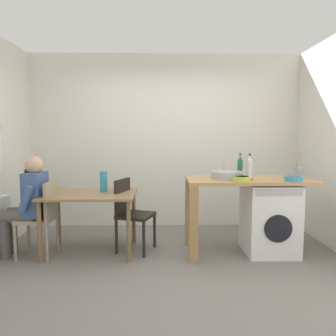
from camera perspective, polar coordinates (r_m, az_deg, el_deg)
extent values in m
plane|color=slate|center=(3.61, -0.21, -17.64)|extent=(5.46, 5.46, 0.00)
cube|color=silver|center=(5.07, -0.53, 4.80)|extent=(4.60, 0.10, 2.70)
cube|color=olive|center=(3.99, -13.81, -4.64)|extent=(1.10, 0.76, 0.03)
cylinder|color=brown|center=(3.91, -22.05, -10.68)|extent=(0.05, 0.05, 0.71)
cylinder|color=brown|center=(3.68, -7.07, -11.33)|extent=(0.05, 0.05, 0.71)
cylinder|color=brown|center=(4.51, -19.04, -8.40)|extent=(0.05, 0.05, 0.71)
cylinder|color=brown|center=(4.32, -6.15, -8.76)|extent=(0.05, 0.05, 0.71)
cube|color=gray|center=(4.14, -22.53, -8.45)|extent=(0.41, 0.41, 0.04)
cube|color=gray|center=(4.03, -20.27, -5.48)|extent=(0.04, 0.38, 0.45)
cylinder|color=gray|center=(4.11, -25.75, -11.92)|extent=(0.04, 0.04, 0.45)
cylinder|color=gray|center=(4.43, -23.70, -10.60)|extent=(0.04, 0.04, 0.45)
cylinder|color=gray|center=(3.97, -20.96, -12.35)|extent=(0.04, 0.04, 0.45)
cylinder|color=gray|center=(4.30, -19.22, -10.92)|extent=(0.04, 0.04, 0.45)
cube|color=black|center=(4.02, -5.80, -8.46)|extent=(0.51, 0.51, 0.04)
cube|color=black|center=(4.04, -8.17, -5.13)|extent=(0.16, 0.37, 0.45)
cylinder|color=black|center=(4.17, -2.44, -11.10)|extent=(0.04, 0.04, 0.45)
cylinder|color=black|center=(3.85, -4.37, -12.55)|extent=(0.04, 0.04, 0.45)
cylinder|color=black|center=(4.31, -7.01, -10.60)|extent=(0.04, 0.04, 0.45)
cylinder|color=black|center=(4.00, -9.25, -11.92)|extent=(0.04, 0.04, 0.45)
cylinder|color=#595651|center=(4.26, -27.19, -11.38)|extent=(0.11, 0.11, 0.45)
cylinder|color=#595651|center=(4.41, -26.11, -10.75)|extent=(0.11, 0.11, 0.45)
cylinder|color=#595651|center=(4.12, -25.37, -7.91)|extent=(0.40, 0.15, 0.14)
cylinder|color=#595651|center=(4.28, -24.33, -7.38)|extent=(0.40, 0.15, 0.14)
cube|color=#3F598C|center=(4.08, -22.69, -4.35)|extent=(0.21, 0.34, 0.52)
cylinder|color=#3F598C|center=(3.90, -24.14, -5.07)|extent=(0.19, 0.09, 0.31)
cylinder|color=#3F598C|center=(4.28, -21.85, -4.05)|extent=(0.19, 0.09, 0.31)
sphere|color=tan|center=(4.03, -22.88, 0.48)|extent=(0.21, 0.21, 0.21)
sphere|color=black|center=(4.07, -23.61, -0.69)|extent=(0.12, 0.12, 0.12)
cube|color=tan|center=(3.98, 14.33, -2.15)|extent=(1.50, 0.68, 0.04)
cube|color=#A07749|center=(3.66, 4.60, -10.02)|extent=(0.10, 0.10, 0.88)
cube|color=#A07749|center=(4.22, 3.81, -7.89)|extent=(0.10, 0.10, 0.88)
cube|color=white|center=(4.14, 17.71, -8.56)|extent=(0.60, 0.60, 0.86)
cylinder|color=black|center=(3.87, 19.16, -10.25)|extent=(0.32, 0.02, 0.32)
cube|color=#B2B2B7|center=(3.79, 19.33, -4.20)|extent=(0.54, 0.01, 0.08)
cylinder|color=#9EA0A5|center=(3.91, 10.64, -1.25)|extent=(0.38, 0.38, 0.09)
cylinder|color=#B2B2B7|center=(4.07, 10.15, 0.39)|extent=(0.02, 0.02, 0.28)
cylinder|color=#19592D|center=(4.06, 12.80, -0.14)|extent=(0.07, 0.07, 0.21)
cone|color=#19592D|center=(4.04, 12.84, 1.79)|extent=(0.06, 0.06, 0.06)
cylinder|color=#262626|center=(4.04, 12.85, 2.38)|extent=(0.03, 0.03, 0.02)
cylinder|color=silver|center=(4.09, 14.40, -0.15)|extent=(0.06, 0.06, 0.21)
cone|color=silver|center=(4.08, 14.45, 1.76)|extent=(0.06, 0.06, 0.06)
cylinder|color=#262626|center=(4.07, 14.46, 2.34)|extent=(0.03, 0.03, 0.02)
cylinder|color=#A8C63D|center=(3.74, 13.06, -1.87)|extent=(0.20, 0.20, 0.06)
cylinder|color=olive|center=(3.74, 13.07, -1.66)|extent=(0.16, 0.16, 0.03)
cylinder|color=gray|center=(4.22, 22.45, -0.79)|extent=(0.11, 0.11, 0.13)
cylinder|color=#99724C|center=(4.21, 22.24, 1.18)|extent=(0.01, 0.04, 0.18)
cylinder|color=#99724C|center=(4.21, 22.84, 1.16)|extent=(0.01, 0.05, 0.18)
cylinder|color=teal|center=(3.91, 21.58, -1.80)|extent=(0.20, 0.20, 0.05)
cylinder|color=#1E546B|center=(3.91, 21.59, -1.60)|extent=(0.16, 0.16, 0.03)
cylinder|color=teal|center=(4.04, -11.47, -2.40)|extent=(0.09, 0.09, 0.26)
cube|color=#B2B2B7|center=(3.86, 14.02, -2.01)|extent=(0.15, 0.06, 0.01)
cube|color=#262628|center=(3.86, 14.02, -2.01)|extent=(0.15, 0.06, 0.01)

